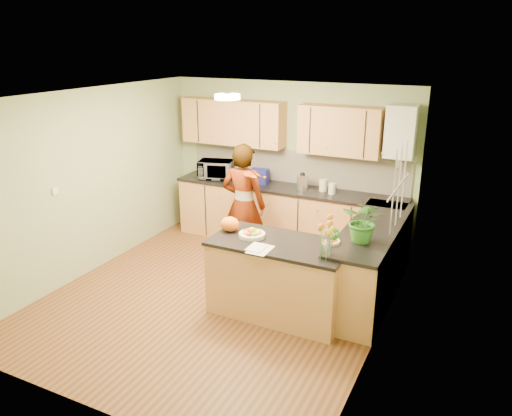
% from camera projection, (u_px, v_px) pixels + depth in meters
% --- Properties ---
extents(floor, '(4.50, 4.50, 0.00)m').
position_uv_depth(floor, '(219.00, 296.00, 6.33)').
color(floor, '#533517').
rests_on(floor, ground).
extents(ceiling, '(4.00, 4.50, 0.02)m').
position_uv_depth(ceiling, '(214.00, 96.00, 5.53)').
color(ceiling, white).
rests_on(ceiling, wall_back).
extents(wall_back, '(4.00, 0.02, 2.50)m').
position_uv_depth(wall_back, '(289.00, 163.00, 7.84)').
color(wall_back, '#9CB07D').
rests_on(wall_back, floor).
extents(wall_front, '(4.00, 0.02, 2.50)m').
position_uv_depth(wall_front, '(76.00, 281.00, 4.02)').
color(wall_front, '#9CB07D').
rests_on(wall_front, floor).
extents(wall_left, '(0.02, 4.50, 2.50)m').
position_uv_depth(wall_left, '(89.00, 183.00, 6.76)').
color(wall_left, '#9CB07D').
rests_on(wall_left, floor).
extents(wall_right, '(0.02, 4.50, 2.50)m').
position_uv_depth(wall_right, '(386.00, 230.00, 5.10)').
color(wall_right, '#9CB07D').
rests_on(wall_right, floor).
extents(back_counter, '(3.64, 0.62, 0.94)m').
position_uv_depth(back_counter, '(287.00, 216.00, 7.80)').
color(back_counter, '#BD864B').
rests_on(back_counter, floor).
extents(right_counter, '(0.62, 2.24, 0.94)m').
position_uv_depth(right_counter, '(371.00, 262.00, 6.20)').
color(right_counter, '#BD864B').
rests_on(right_counter, floor).
extents(splashback, '(3.60, 0.02, 0.52)m').
position_uv_depth(splashback, '(295.00, 167.00, 7.80)').
color(splashback, white).
rests_on(splashback, back_counter).
extents(upper_cabinets, '(3.20, 0.34, 0.70)m').
position_uv_depth(upper_cabinets, '(275.00, 125.00, 7.58)').
color(upper_cabinets, '#BD864B').
rests_on(upper_cabinets, wall_back).
extents(boiler, '(0.40, 0.30, 0.86)m').
position_uv_depth(boiler, '(401.00, 132.00, 6.79)').
color(boiler, silver).
rests_on(boiler, wall_back).
extents(window_right, '(0.01, 1.30, 1.05)m').
position_uv_depth(window_right, '(399.00, 187.00, 5.52)').
color(window_right, silver).
rests_on(window_right, wall_right).
extents(light_switch, '(0.02, 0.09, 0.09)m').
position_uv_depth(light_switch, '(55.00, 191.00, 6.23)').
color(light_switch, silver).
rests_on(light_switch, wall_left).
extents(ceiling_lamp, '(0.30, 0.30, 0.07)m').
position_uv_depth(ceiling_lamp, '(227.00, 97.00, 5.79)').
color(ceiling_lamp, '#FFEABF').
rests_on(ceiling_lamp, ceiling).
extents(peninsula_island, '(1.58, 0.81, 0.91)m').
position_uv_depth(peninsula_island, '(279.00, 278.00, 5.82)').
color(peninsula_island, '#BD864B').
rests_on(peninsula_island, floor).
extents(fruit_dish, '(0.31, 0.31, 0.11)m').
position_uv_depth(fruit_dish, '(252.00, 233.00, 5.81)').
color(fruit_dish, beige).
rests_on(fruit_dish, peninsula_island).
extents(orange_bowl, '(0.22, 0.22, 0.13)m').
position_uv_depth(orange_bowl, '(330.00, 241.00, 5.56)').
color(orange_bowl, beige).
rests_on(orange_bowl, peninsula_island).
extents(flower_vase, '(0.27, 0.27, 0.50)m').
position_uv_depth(flower_vase, '(326.00, 228.00, 5.17)').
color(flower_vase, silver).
rests_on(flower_vase, peninsula_island).
extents(orange_bag, '(0.30, 0.28, 0.18)m').
position_uv_depth(orange_bag, '(230.00, 224.00, 5.97)').
color(orange_bag, orange).
rests_on(orange_bag, peninsula_island).
extents(papers, '(0.23, 0.31, 0.01)m').
position_uv_depth(papers, '(260.00, 249.00, 5.46)').
color(papers, white).
rests_on(papers, peninsula_island).
extents(violinist, '(0.67, 0.46, 1.77)m').
position_uv_depth(violinist, '(244.00, 205.00, 6.99)').
color(violinist, tan).
rests_on(violinist, floor).
extents(violin, '(0.61, 0.53, 0.15)m').
position_uv_depth(violin, '(249.00, 174.00, 6.55)').
color(violin, '#541B05').
rests_on(violin, violinist).
extents(microwave, '(0.61, 0.49, 0.30)m').
position_uv_depth(microwave, '(216.00, 170.00, 8.08)').
color(microwave, silver).
rests_on(microwave, back_counter).
extents(blue_box, '(0.30, 0.23, 0.22)m').
position_uv_depth(blue_box, '(259.00, 176.00, 7.83)').
color(blue_box, navy).
rests_on(blue_box, back_counter).
extents(kettle, '(0.17, 0.17, 0.31)m').
position_uv_depth(kettle, '(302.00, 182.00, 7.49)').
color(kettle, silver).
rests_on(kettle, back_counter).
extents(jar_cream, '(0.12, 0.12, 0.18)m').
position_uv_depth(jar_cream, '(323.00, 185.00, 7.42)').
color(jar_cream, beige).
rests_on(jar_cream, back_counter).
extents(jar_white, '(0.11, 0.11, 0.16)m').
position_uv_depth(jar_white, '(332.00, 189.00, 7.29)').
color(jar_white, silver).
rests_on(jar_white, back_counter).
extents(potted_plant, '(0.49, 0.44, 0.50)m').
position_uv_depth(potted_plant, '(364.00, 221.00, 5.51)').
color(potted_plant, '#337727').
rests_on(potted_plant, right_counter).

